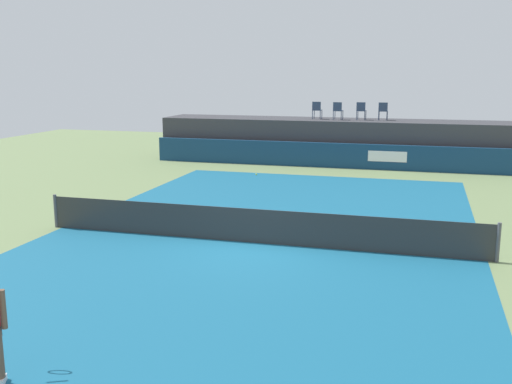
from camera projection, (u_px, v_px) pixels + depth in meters
The scene contains 12 objects.
ground_plane at pixel (280, 217), 19.13m from camera, with size 48.00×48.00×0.00m, color #6B7F51.
court_inner at pixel (254, 243), 16.30m from camera, with size 12.00×22.00×0.00m, color #16597A.
sponsor_wall at pixel (331, 155), 28.91m from camera, with size 18.00×0.22×1.20m.
spectator_platform at pixel (336, 141), 30.51m from camera, with size 18.00×2.80×2.20m, color #38383D.
spectator_chair_far_left at pixel (317, 109), 30.34m from camera, with size 0.46×0.46×0.89m.
spectator_chair_left at pixel (338, 110), 29.89m from camera, with size 0.47×0.47×0.89m.
spectator_chair_center at pixel (361, 110), 29.83m from camera, with size 0.46×0.46×0.89m.
spectator_chair_right at pixel (383, 110), 29.62m from camera, with size 0.44×0.44×0.89m.
tennis_net at pixel (254, 226), 16.20m from camera, with size 12.40×0.02×0.95m, color #2D2D2D.
net_post_near at pixel (56, 211), 17.84m from camera, with size 0.10×0.10×1.00m, color #4C4C51.
net_post_far at pixel (498, 243), 14.55m from camera, with size 0.10×0.10×1.00m, color #4C4C51.
tennis_ball at pixel (256, 174), 26.90m from camera, with size 0.07×0.07×0.07m, color #D8EA33.
Camera 1 is at (4.29, -15.09, 4.61)m, focal length 41.81 mm.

